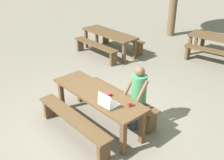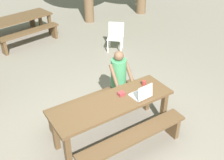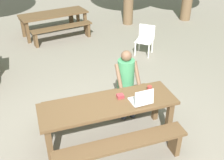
# 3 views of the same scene
# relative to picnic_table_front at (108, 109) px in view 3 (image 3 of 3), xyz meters

# --- Properties ---
(ground_plane) EXTENTS (30.00, 30.00, 0.00)m
(ground_plane) POSITION_rel_picnic_table_front_xyz_m (0.00, 0.00, -0.64)
(ground_plane) COLOR gray
(picnic_table_front) EXTENTS (2.17, 0.69, 0.75)m
(picnic_table_front) POSITION_rel_picnic_table_front_xyz_m (0.00, 0.00, 0.00)
(picnic_table_front) COLOR brown
(picnic_table_front) RESTS_ON ground
(bench_near) EXTENTS (1.99, 0.30, 0.48)m
(bench_near) POSITION_rel_picnic_table_front_xyz_m (0.00, -0.61, -0.27)
(bench_near) COLOR brown
(bench_near) RESTS_ON ground
(bench_far) EXTENTS (1.99, 0.30, 0.48)m
(bench_far) POSITION_rel_picnic_table_front_xyz_m (0.00, 0.61, -0.27)
(bench_far) COLOR brown
(bench_far) RESTS_ON ground
(laptop) EXTENTS (0.33, 0.30, 0.27)m
(laptop) POSITION_rel_picnic_table_front_xyz_m (0.49, -0.16, 0.18)
(laptop) COLOR silver
(laptop) RESTS_ON picnic_table_front
(small_pouch) EXTENTS (0.11, 0.09, 0.06)m
(small_pouch) POSITION_rel_picnic_table_front_xyz_m (0.23, 0.08, 0.14)
(small_pouch) COLOR #993338
(small_pouch) RESTS_ON picnic_table_front
(coffee_mug) EXTENTS (0.08, 0.08, 0.09)m
(coffee_mug) POSITION_rel_picnic_table_front_xyz_m (0.76, 0.11, 0.16)
(coffee_mug) COLOR #99332D
(coffee_mug) RESTS_ON picnic_table_front
(person_seated) EXTENTS (0.41, 0.41, 1.30)m
(person_seated) POSITION_rel_picnic_table_front_xyz_m (0.53, 0.57, 0.13)
(person_seated) COLOR #333847
(person_seated) RESTS_ON ground
(plastic_chair) EXTENTS (0.62, 0.62, 0.79)m
(plastic_chair) POSITION_rel_picnic_table_front_xyz_m (2.03, 2.95, -0.21)
(plastic_chair) COLOR white
(plastic_chair) RESTS_ON ground
(picnic_table_mid) EXTENTS (2.21, 1.18, 0.71)m
(picnic_table_mid) POSITION_rel_picnic_table_front_xyz_m (-0.11, 5.22, -0.03)
(picnic_table_mid) COLOR brown
(picnic_table_mid) RESTS_ON ground
(bench_mid_south) EXTENTS (1.91, 0.66, 0.47)m
(bench_mid_south) POSITION_rel_picnic_table_front_xyz_m (0.02, 4.56, -0.28)
(bench_mid_south) COLOR brown
(bench_mid_south) RESTS_ON ground
(bench_mid_north) EXTENTS (1.91, 0.66, 0.47)m
(bench_mid_north) POSITION_rel_picnic_table_front_xyz_m (-0.24, 5.89, -0.28)
(bench_mid_north) COLOR brown
(bench_mid_north) RESTS_ON ground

